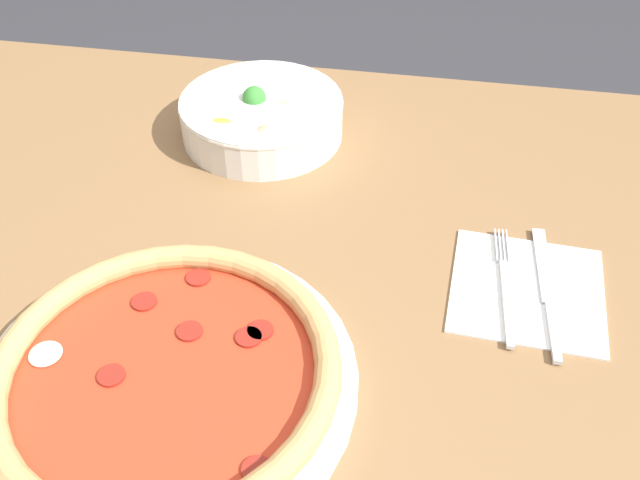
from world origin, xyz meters
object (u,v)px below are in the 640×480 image
pizza (166,373)px  knife (548,296)px  bowl (262,115)px  fork (505,286)px

pizza → knife: pizza is taller
bowl → pizza: bearing=-88.6°
pizza → knife: bearing=26.2°
bowl → fork: (0.33, -0.25, -0.03)m
fork → knife: same height
fork → bowl: bearing=50.3°
fork → knife: 0.04m
bowl → knife: 0.45m
pizza → bowl: 0.43m
pizza → knife: 0.40m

